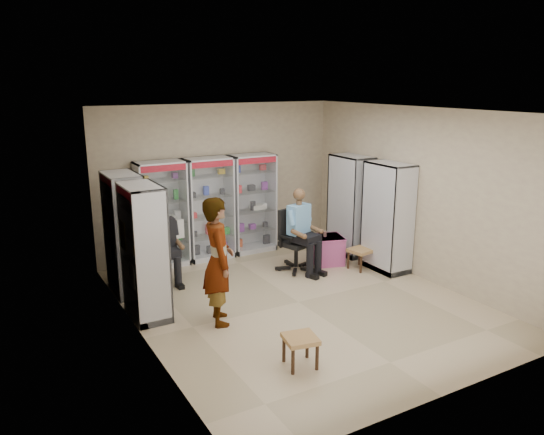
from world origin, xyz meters
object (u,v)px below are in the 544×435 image
cabinet_back_right (252,203)px  seated_shopkeeper (298,233)px  cabinet_right_far (350,205)px  office_chair (296,240)px  pink_trunk (327,250)px  woven_stool_b (300,351)px  cabinet_left_far (125,234)px  cabinet_back_left (162,215)px  cabinet_left_near (145,252)px  cabinet_right_near (387,217)px  woven_stool_a (360,259)px  standing_man (218,261)px  cabinet_back_mid (209,209)px  wooden_chair (163,255)px

cabinet_back_right → seated_shopkeeper: 1.53m
cabinet_right_far → seated_shopkeeper: cabinet_right_far is taller
office_chair → pink_trunk: 0.78m
pink_trunk → woven_stool_b: (-2.49, -2.95, -0.07)m
office_chair → seated_shopkeeper: size_ratio=0.79×
cabinet_right_far → woven_stool_b: (-3.25, -3.25, -0.80)m
cabinet_back_right → seated_shopkeeper: cabinet_back_right is taller
office_chair → cabinet_left_far: bearing=153.9°
cabinet_back_left → seated_shopkeeper: (2.06, -1.49, -0.27)m
cabinet_left_near → cabinet_right_near: bearing=87.4°
cabinet_left_near → woven_stool_a: size_ratio=5.13×
cabinet_back_left → pink_trunk: bearing=-27.3°
cabinet_back_left → seated_shopkeeper: 2.56m
cabinet_left_near → standing_man: (0.85, -0.72, -0.07)m
cabinet_right_far → seated_shopkeeper: 1.54m
cabinet_left_far → pink_trunk: 3.81m
cabinet_back_mid → pink_trunk: size_ratio=3.59×
cabinet_back_left → woven_stool_a: cabinet_back_left is taller
cabinet_left_far → woven_stool_b: bearing=19.3°
wooden_chair → cabinet_right_far: bearing=-6.0°
woven_stool_a → standing_man: 3.37m
office_chair → woven_stool_b: size_ratio=2.92×
woven_stool_b → wooden_chair: bearing=98.2°
cabinet_back_left → cabinet_right_far: (3.53, -1.13, 0.00)m
cabinet_back_mid → seated_shopkeeper: (1.11, -1.49, -0.27)m
cabinet_back_left → cabinet_back_mid: size_ratio=1.00×
seated_shopkeeper → cabinet_left_far: bearing=153.0°
cabinet_left_near → standing_man: cabinet_left_near is taller
woven_stool_b → cabinet_back_left: bearing=93.6°
cabinet_back_left → cabinet_left_far: 1.32m
cabinet_back_left → cabinet_right_near: bearing=-32.3°
cabinet_back_mid → standing_man: (-1.03, -2.75, -0.07)m
cabinet_right_far → seated_shopkeeper: size_ratio=1.37×
wooden_chair → woven_stool_a: 3.62m
wooden_chair → pink_trunk: wooden_chair is taller
cabinet_back_left → cabinet_right_near: size_ratio=1.00×
pink_trunk → wooden_chair: bearing=166.9°
cabinet_back_left → cabinet_right_near: 4.18m
wooden_chair → cabinet_left_near: bearing=-117.6°
pink_trunk → woven_stool_a: pink_trunk is taller
cabinet_back_mid → cabinet_right_far: same height
cabinet_back_left → cabinet_back_mid: 0.95m
cabinet_back_left → seated_shopkeeper: cabinet_back_left is taller
pink_trunk → standing_man: standing_man is taller
cabinet_back_left → cabinet_left_far: same height
cabinet_left_near → seated_shopkeeper: size_ratio=1.37×
cabinet_back_mid → woven_stool_b: 4.50m
cabinet_left_far → cabinet_back_left: bearing=135.0°
cabinet_right_near → standing_man: bearing=98.2°
woven_stool_a → standing_man: size_ratio=0.21×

